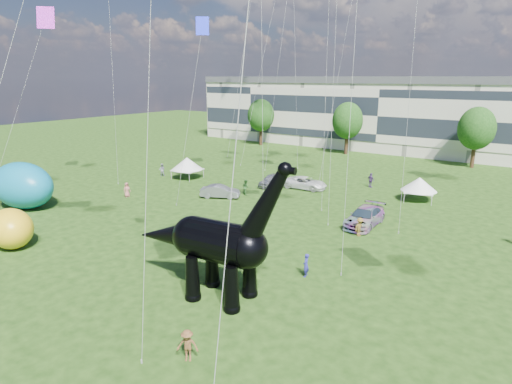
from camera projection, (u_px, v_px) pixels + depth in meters
The scene contains 15 objects.
ground at pixel (173, 298), 26.00m from camera, with size 220.00×220.00×0.00m, color #16330C.
terrace_row at pixel (388, 117), 77.83m from camera, with size 78.00×11.00×12.00m, color beige.
tree_far_left at pixel (261, 113), 82.88m from camera, with size 5.20×5.20×9.44m.
tree_mid_left at pixel (348, 118), 72.87m from camera, with size 5.20×5.20×9.44m.
tree_mid_right at pixel (477, 125), 61.75m from camera, with size 5.20×5.20×9.44m.
dinosaur_sculpture at pixel (214, 243), 25.42m from camera, with size 11.22×3.36×9.14m.
car_silver at pixel (272, 180), 52.45m from camera, with size 1.78×4.43×1.51m, color #B9B8BD.
car_grey at pixel (220, 191), 47.40m from camera, with size 1.51×4.34×1.43m, color gray.
car_white at pixel (305, 183), 51.18m from camera, with size 2.39×5.18×1.44m, color white.
car_dark at pixel (365, 217), 38.46m from camera, with size 2.33×5.73×1.66m, color #595960.
gazebo_near at pixel (419, 184), 45.94m from camera, with size 4.51×4.51×2.60m.
gazebo_left at pixel (187, 164), 56.06m from camera, with size 4.41×4.41×2.84m.
inflatable_teal at pixel (23, 185), 43.35m from camera, with size 7.56×4.73×4.73m, color #0C749B.
inflatable_yellow at pixel (11, 229), 33.28m from camera, with size 4.11×3.16×3.16m, color yellow.
visitors at pixel (314, 212), 39.55m from camera, with size 46.05×40.92×1.87m.
Camera 1 is at (17.63, -16.24, 12.99)m, focal length 30.00 mm.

